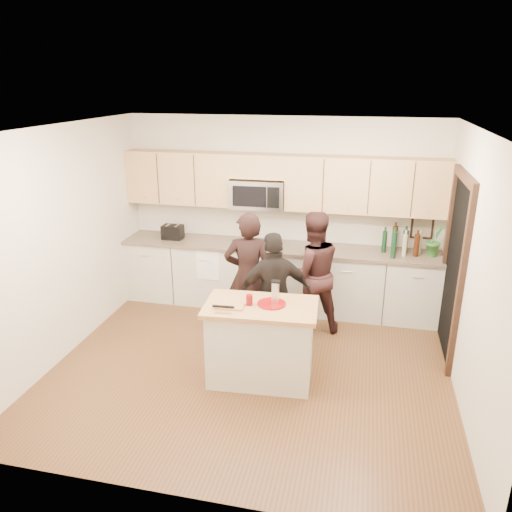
% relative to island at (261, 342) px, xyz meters
% --- Properties ---
extents(floor, '(4.50, 4.50, 0.00)m').
position_rel_island_xyz_m(floor, '(-0.16, 0.21, -0.45)').
color(floor, brown).
rests_on(floor, ground).
extents(room_shell, '(4.52, 4.02, 2.71)m').
position_rel_island_xyz_m(room_shell, '(-0.16, 0.21, 1.28)').
color(room_shell, beige).
rests_on(room_shell, ground).
extents(back_cabinetry, '(4.50, 0.66, 0.94)m').
position_rel_island_xyz_m(back_cabinetry, '(-0.16, 1.90, 0.02)').
color(back_cabinetry, beige).
rests_on(back_cabinetry, ground).
extents(upper_cabinetry, '(4.50, 0.33, 0.75)m').
position_rel_island_xyz_m(upper_cabinetry, '(-0.13, 2.04, 1.39)').
color(upper_cabinetry, tan).
rests_on(upper_cabinetry, ground).
extents(microwave, '(0.76, 0.41, 0.40)m').
position_rel_island_xyz_m(microwave, '(-0.47, 2.01, 1.20)').
color(microwave, silver).
rests_on(microwave, ground).
extents(doorway, '(0.06, 1.25, 2.20)m').
position_rel_island_xyz_m(doorway, '(2.07, 1.11, 0.70)').
color(doorway, black).
rests_on(doorway, ground).
extents(framed_picture, '(0.30, 0.03, 0.38)m').
position_rel_island_xyz_m(framed_picture, '(1.79, 2.19, 0.83)').
color(framed_picture, black).
rests_on(framed_picture, ground).
extents(dish_towel, '(0.34, 0.60, 0.48)m').
position_rel_island_xyz_m(dish_towel, '(-1.11, 1.71, 0.35)').
color(dish_towel, white).
rests_on(dish_towel, ground).
extents(island, '(1.24, 0.77, 0.90)m').
position_rel_island_xyz_m(island, '(0.00, 0.00, 0.00)').
color(island, beige).
rests_on(island, ground).
extents(red_plate, '(0.31, 0.31, 0.02)m').
position_rel_island_xyz_m(red_plate, '(0.11, 0.04, 0.45)').
color(red_plate, maroon).
rests_on(red_plate, island).
extents(box_grater, '(0.09, 0.07, 0.25)m').
position_rel_island_xyz_m(box_grater, '(0.15, 0.06, 0.59)').
color(box_grater, silver).
rests_on(box_grater, red_plate).
extents(drink_glass, '(0.07, 0.07, 0.11)m').
position_rel_island_xyz_m(drink_glass, '(-0.12, -0.02, 0.50)').
color(drink_glass, maroon).
rests_on(drink_glass, island).
extents(cutting_board, '(0.25, 0.19, 0.02)m').
position_rel_island_xyz_m(cutting_board, '(-0.28, -0.12, 0.46)').
color(cutting_board, tan).
rests_on(cutting_board, island).
extents(tongs, '(0.23, 0.04, 0.02)m').
position_rel_island_xyz_m(tongs, '(-0.36, -0.18, 0.47)').
color(tongs, black).
rests_on(tongs, cutting_board).
extents(knife, '(0.19, 0.03, 0.01)m').
position_rel_island_xyz_m(knife, '(-0.33, -0.28, 0.47)').
color(knife, silver).
rests_on(knife, cutting_board).
extents(toaster, '(0.30, 0.20, 0.21)m').
position_rel_island_xyz_m(toaster, '(-1.73, 1.88, 0.59)').
color(toaster, black).
rests_on(toaster, back_cabinetry).
extents(bottle_cluster, '(0.52, 0.39, 0.42)m').
position_rel_island_xyz_m(bottle_cluster, '(1.54, 1.91, 0.67)').
color(bottle_cluster, black).
rests_on(bottle_cluster, back_cabinetry).
extents(orchid, '(0.30, 0.31, 0.44)m').
position_rel_island_xyz_m(orchid, '(1.94, 1.93, 0.70)').
color(orchid, '#316E2C').
rests_on(orchid, back_cabinetry).
extents(woman_left, '(0.67, 0.51, 1.66)m').
position_rel_island_xyz_m(woman_left, '(-0.36, 0.93, 0.38)').
color(woman_left, black).
rests_on(woman_left, ground).
extents(woman_center, '(0.97, 0.88, 1.63)m').
position_rel_island_xyz_m(woman_center, '(0.40, 1.26, 0.36)').
color(woman_center, black).
rests_on(woman_center, ground).
extents(woman_right, '(0.97, 0.70, 1.53)m').
position_rel_island_xyz_m(woman_right, '(0.04, 0.58, 0.31)').
color(woman_right, black).
rests_on(woman_right, ground).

